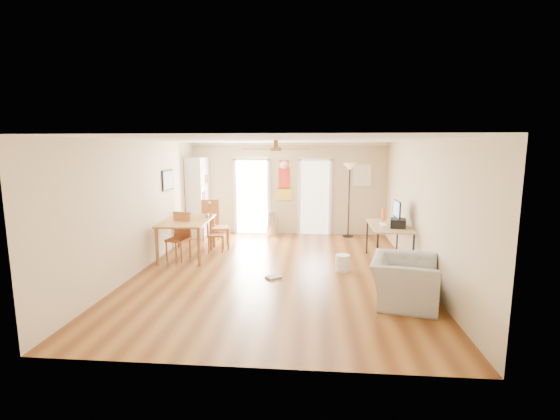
# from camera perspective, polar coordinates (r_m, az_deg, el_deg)

# --- Properties ---
(floor) EXTENTS (7.00, 7.00, 0.00)m
(floor) POSITION_cam_1_polar(r_m,az_deg,el_deg) (7.93, -0.37, -8.93)
(floor) COLOR brown
(floor) RESTS_ON ground
(ceiling) EXTENTS (5.50, 7.00, 0.00)m
(ceiling) POSITION_cam_1_polar(r_m,az_deg,el_deg) (7.54, -0.39, 10.22)
(ceiling) COLOR silver
(ceiling) RESTS_ON floor
(wall_back) EXTENTS (5.50, 0.04, 2.60)m
(wall_back) POSITION_cam_1_polar(r_m,az_deg,el_deg) (11.09, 1.26, 3.13)
(wall_back) COLOR beige
(wall_back) RESTS_ON floor
(wall_front) EXTENTS (5.50, 0.04, 2.60)m
(wall_front) POSITION_cam_1_polar(r_m,az_deg,el_deg) (4.23, -4.69, -6.78)
(wall_front) COLOR beige
(wall_front) RESTS_ON floor
(wall_left) EXTENTS (0.04, 7.00, 2.60)m
(wall_left) POSITION_cam_1_polar(r_m,az_deg,el_deg) (8.33, -19.56, 0.62)
(wall_left) COLOR beige
(wall_left) RESTS_ON floor
(wall_right) EXTENTS (0.04, 7.00, 2.60)m
(wall_right) POSITION_cam_1_polar(r_m,az_deg,el_deg) (7.87, 19.98, 0.12)
(wall_right) COLOR beige
(wall_right) RESTS_ON floor
(crown_molding) EXTENTS (5.50, 7.00, 0.08)m
(crown_molding) POSITION_cam_1_polar(r_m,az_deg,el_deg) (7.54, -0.39, 9.91)
(crown_molding) COLOR white
(crown_molding) RESTS_ON wall_back
(kitchen_doorway) EXTENTS (0.90, 0.10, 2.10)m
(kitchen_doorway) POSITION_cam_1_polar(r_m,az_deg,el_deg) (11.22, -4.12, 1.89)
(kitchen_doorway) COLOR white
(kitchen_doorway) RESTS_ON wall_back
(bathroom_doorway) EXTENTS (0.80, 0.10, 2.10)m
(bathroom_doorway) POSITION_cam_1_polar(r_m,az_deg,el_deg) (11.08, 5.12, 1.79)
(bathroom_doorway) COLOR white
(bathroom_doorway) RESTS_ON wall_back
(wall_decal) EXTENTS (0.46, 0.03, 1.10)m
(wall_decal) POSITION_cam_1_polar(r_m,az_deg,el_deg) (11.05, 0.60, 4.42)
(wall_decal) COLOR red
(wall_decal) RESTS_ON wall_back
(ac_grille) EXTENTS (0.50, 0.04, 0.60)m
(ac_grille) POSITION_cam_1_polar(r_m,az_deg,el_deg) (11.09, 11.93, 5.01)
(ac_grille) COLOR white
(ac_grille) RESTS_ON wall_back
(framed_poster) EXTENTS (0.04, 0.66, 0.48)m
(framed_poster) POSITION_cam_1_polar(r_m,az_deg,el_deg) (9.57, -16.12, 4.23)
(framed_poster) COLOR black
(framed_poster) RESTS_ON wall_left
(ceiling_fan) EXTENTS (1.24, 1.24, 0.20)m
(ceiling_fan) POSITION_cam_1_polar(r_m,az_deg,el_deg) (7.24, -0.60, 8.92)
(ceiling_fan) COLOR #593819
(ceiling_fan) RESTS_ON ceiling
(bookshelf) EXTENTS (0.69, 1.07, 2.19)m
(bookshelf) POSITION_cam_1_polar(r_m,az_deg,el_deg) (11.17, -11.84, 1.93)
(bookshelf) COLOR silver
(bookshelf) RESTS_ON floor
(dining_table) EXTENTS (1.10, 1.73, 0.84)m
(dining_table) POSITION_cam_1_polar(r_m,az_deg,el_deg) (9.15, -13.38, -3.99)
(dining_table) COLOR olive
(dining_table) RESTS_ON floor
(dining_chair_right_a) EXTENTS (0.58, 0.58, 1.13)m
(dining_chair_right_a) POSITION_cam_1_polar(r_m,az_deg,el_deg) (9.69, -8.91, -2.25)
(dining_chair_right_a) COLOR #AC7437
(dining_chair_right_a) RESTS_ON floor
(dining_chair_right_b) EXTENTS (0.43, 0.43, 0.91)m
(dining_chair_right_b) POSITION_cam_1_polar(r_m,az_deg,el_deg) (9.39, -9.38, -3.30)
(dining_chair_right_b) COLOR #A46135
(dining_chair_right_b) RESTS_ON floor
(dining_chair_near) EXTENTS (0.51, 0.51, 1.03)m
(dining_chair_near) POSITION_cam_1_polar(r_m,az_deg,el_deg) (8.87, -14.73, -3.82)
(dining_chair_near) COLOR #AC6237
(dining_chair_near) RESTS_ON floor
(dining_chair_far) EXTENTS (0.58, 0.58, 1.10)m
(dining_chair_far) POSITION_cam_1_polar(r_m,az_deg,el_deg) (10.65, -10.24, -1.34)
(dining_chair_far) COLOR #975930
(dining_chair_far) RESTS_ON floor
(trash_can) EXTENTS (0.37, 0.37, 0.69)m
(trash_can) POSITION_cam_1_polar(r_m,az_deg,el_deg) (10.98, -1.21, -1.97)
(trash_can) COLOR silver
(trash_can) RESTS_ON floor
(torchiere_lamp) EXTENTS (0.41, 0.41, 2.04)m
(torchiere_lamp) POSITION_cam_1_polar(r_m,az_deg,el_deg) (10.89, 10.07, 1.41)
(torchiere_lamp) COLOR black
(torchiere_lamp) RESTS_ON floor
(computer_desk) EXTENTS (0.77, 1.54, 0.83)m
(computer_desk) POSITION_cam_1_polar(r_m,az_deg,el_deg) (8.69, 15.56, -4.83)
(computer_desk) COLOR tan
(computer_desk) RESTS_ON floor
(imac) EXTENTS (0.18, 0.57, 0.53)m
(imac) POSITION_cam_1_polar(r_m,az_deg,el_deg) (8.57, 16.78, -0.44)
(imac) COLOR black
(imac) RESTS_ON computer_desk
(keyboard) EXTENTS (0.13, 0.38, 0.01)m
(keyboard) POSITION_cam_1_polar(r_m,az_deg,el_deg) (8.59, 14.91, -2.09)
(keyboard) COLOR white
(keyboard) RESTS_ON computer_desk
(printer) EXTENTS (0.36, 0.40, 0.18)m
(printer) POSITION_cam_1_polar(r_m,az_deg,el_deg) (8.38, 16.91, -1.87)
(printer) COLOR black
(printer) RESTS_ON computer_desk
(orange_bottle) EXTENTS (0.10, 0.10, 0.26)m
(orange_bottle) POSITION_cam_1_polar(r_m,az_deg,el_deg) (9.13, 14.95, -0.64)
(orange_bottle) COLOR orange
(orange_bottle) RESTS_ON computer_desk
(wastebasket_a) EXTENTS (0.30, 0.30, 0.33)m
(wastebasket_a) POSITION_cam_1_polar(r_m,az_deg,el_deg) (7.98, 9.16, -7.68)
(wastebasket_a) COLOR silver
(wastebasket_a) RESTS_ON floor
(wastebasket_b) EXTENTS (0.34, 0.34, 0.30)m
(wastebasket_b) POSITION_cam_1_polar(r_m,az_deg,el_deg) (8.13, 15.69, -7.69)
(wastebasket_b) COLOR white
(wastebasket_b) RESTS_ON floor
(floor_cloth) EXTENTS (0.34, 0.33, 0.04)m
(floor_cloth) POSITION_cam_1_polar(r_m,az_deg,el_deg) (7.51, -0.99, -9.82)
(floor_cloth) COLOR gray
(floor_cloth) RESTS_ON floor
(armchair) EXTENTS (1.24, 1.34, 0.74)m
(armchair) POSITION_cam_1_polar(r_m,az_deg,el_deg) (6.57, 17.73, -9.86)
(armchair) COLOR #9F9E9A
(armchair) RESTS_ON floor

